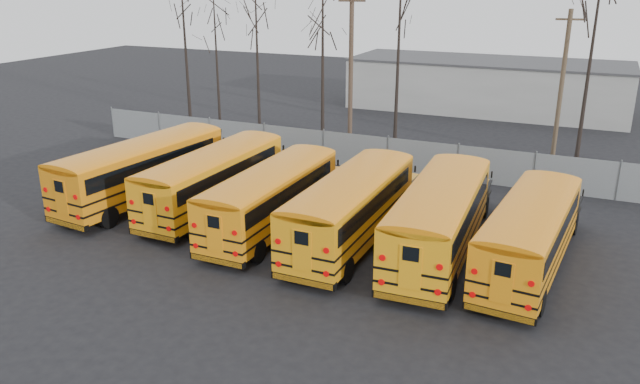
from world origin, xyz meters
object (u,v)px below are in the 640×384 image
at_px(utility_pole_right, 562,84).
at_px(bus_d, 353,203).
at_px(utility_pole_left, 351,66).
at_px(bus_e, 441,213).
at_px(bus_b, 216,175).
at_px(bus_a, 145,165).
at_px(bus_c, 274,193).
at_px(bus_f, 531,229).

bearing_deg(utility_pole_right, bus_d, -120.05).
height_order(utility_pole_left, utility_pole_right, utility_pole_left).
bearing_deg(bus_e, bus_d, -177.78).
distance_m(bus_b, bus_d, 7.46).
distance_m(bus_a, bus_e, 14.87).
bearing_deg(utility_pole_left, bus_c, -92.47).
bearing_deg(bus_d, utility_pole_left, 112.37).
distance_m(bus_c, utility_pole_right, 20.27).
distance_m(bus_c, bus_f, 10.75).
height_order(bus_b, bus_e, bus_e).
bearing_deg(bus_a, bus_b, 10.90).
relative_size(bus_a, bus_f, 1.09).
relative_size(bus_a, bus_b, 1.06).
xyz_separation_m(bus_c, utility_pole_right, (10.32, 17.21, 2.85)).
xyz_separation_m(bus_c, utility_pole_left, (-2.74, 16.11, 3.33)).
xyz_separation_m(bus_d, bus_e, (3.59, 0.28, 0.04)).
bearing_deg(bus_a, bus_f, 4.70).
distance_m(bus_d, bus_e, 3.60).
distance_m(bus_a, bus_c, 7.59).
bearing_deg(bus_b, bus_e, -2.48).
bearing_deg(bus_d, bus_a, 176.84).
bearing_deg(utility_pole_left, bus_a, -119.50).
height_order(bus_b, utility_pole_right, utility_pole_right).
xyz_separation_m(bus_d, utility_pole_left, (-6.46, 16.10, 3.25)).
height_order(bus_a, bus_b, bus_a).
bearing_deg(bus_d, bus_c, -179.34).
relative_size(bus_b, bus_f, 1.03).
xyz_separation_m(bus_b, bus_c, (3.67, -1.07, -0.05)).
distance_m(utility_pole_left, utility_pole_right, 13.12).
relative_size(bus_e, bus_f, 1.07).
height_order(bus_c, utility_pole_right, utility_pole_right).
xyz_separation_m(bus_b, utility_pole_right, (13.99, 16.15, 2.81)).
bearing_deg(bus_c, bus_a, 174.99).
xyz_separation_m(bus_a, bus_d, (11.27, -0.72, -0.05)).
relative_size(bus_b, utility_pole_right, 1.21).
xyz_separation_m(bus_c, bus_d, (3.72, 0.01, 0.08)).
distance_m(bus_e, utility_pole_left, 19.01).
xyz_separation_m(bus_d, utility_pole_right, (6.60, 17.20, 2.77)).
xyz_separation_m(bus_f, utility_pole_right, (-0.42, 16.89, 2.87)).
distance_m(bus_b, utility_pole_right, 21.55).
xyz_separation_m(bus_c, bus_f, (10.75, 0.32, -0.02)).
relative_size(bus_d, bus_f, 1.04).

